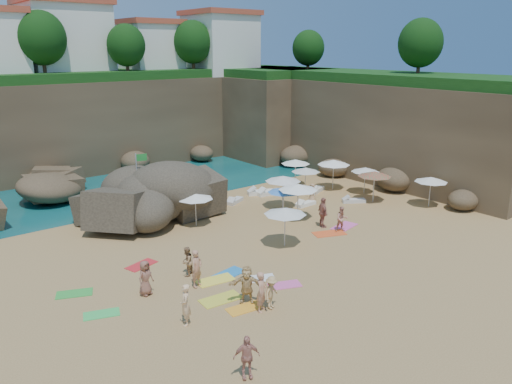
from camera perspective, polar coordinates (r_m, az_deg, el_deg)
ground at (r=28.98m, az=0.61°, el=-5.79°), size 120.00×120.00×0.00m
seawater at (r=54.67m, az=-19.72°, el=3.80°), size 120.00×120.00×0.00m
cliff_back at (r=50.06m, az=-16.06°, el=7.72°), size 44.00×8.00×8.00m
cliff_right at (r=46.62m, az=12.70°, el=7.36°), size 8.00×30.00×8.00m
cliff_corner at (r=53.56m, az=1.21°, el=8.85°), size 10.00×12.00×8.00m
clifftop_buildings at (r=50.70m, az=-16.05°, el=16.05°), size 28.48×9.48×7.00m
clifftop_trees at (r=45.83m, az=-10.67°, el=16.45°), size 35.60×23.82×4.40m
rock_outcrop at (r=33.45m, az=-12.99°, el=-3.16°), size 11.17×9.99×3.67m
flag_pole at (r=34.36m, az=-13.24°, el=1.92°), size 0.80×0.18×4.12m
parasol_0 at (r=31.27m, az=-6.96°, el=-0.48°), size 2.24×2.24×2.12m
parasol_1 at (r=38.25m, az=5.69°, el=2.55°), size 2.16×2.16×2.04m
parasol_2 at (r=40.37m, az=4.54°, el=3.48°), size 2.30×2.30×2.17m
parasol_3 at (r=39.52m, az=8.87°, el=3.37°), size 2.54×2.54×2.40m
parasol_4 at (r=38.99m, az=12.39°, el=2.51°), size 2.16×2.16×2.05m
parasol_5 at (r=32.17m, az=4.84°, el=0.57°), size 2.55×2.55×2.41m
parasol_6 at (r=36.85m, az=13.41°, el=2.03°), size 2.43×2.43×2.30m
parasol_7 at (r=34.43m, az=3.10°, el=1.54°), size 2.48×2.48×2.35m
parasol_9 at (r=27.83m, az=3.34°, el=-2.21°), size 2.39×2.39×2.26m
parasol_10 at (r=32.74m, az=3.19°, el=0.25°), size 2.15×2.15×2.03m
parasol_11 at (r=36.94m, az=19.38°, el=1.36°), size 2.28×2.28×2.15m
lounger_0 at (r=36.22m, az=-2.42°, el=-1.03°), size 1.74×1.21×0.26m
lounger_1 at (r=38.23m, az=0.55°, el=-0.04°), size 2.13×1.43×0.32m
lounger_2 at (r=38.21m, az=1.48°, el=-0.07°), size 2.01×0.87×0.30m
lounger_3 at (r=39.15m, az=6.85°, el=0.22°), size 2.06×1.32×0.30m
lounger_4 at (r=36.94m, az=11.11°, el=-0.98°), size 1.69×1.39×0.26m
lounger_5 at (r=35.70m, az=5.70°, el=-1.36°), size 1.66×0.63×0.25m
towel_1 at (r=24.10m, az=3.29°, el=-10.56°), size 1.73×1.31×0.03m
towel_2 at (r=22.12m, az=-1.32°, el=-13.15°), size 1.65×0.98×0.03m
towel_3 at (r=22.66m, az=-17.24°, el=-13.18°), size 1.64×1.19×0.03m
towel_4 at (r=22.88m, az=-4.04°, el=-12.11°), size 1.95×1.10×0.03m
towel_5 at (r=24.69m, az=0.34°, el=-9.84°), size 1.75×1.37×0.03m
towel_7 at (r=26.76m, az=-12.95°, el=-8.13°), size 1.78×1.23×0.03m
towel_8 at (r=25.16m, az=-3.21°, el=-9.34°), size 1.92×1.19×0.03m
towel_9 at (r=31.92m, az=10.04°, el=-3.90°), size 2.05×1.31×0.03m
towel_10 at (r=30.62m, az=8.38°, el=-4.70°), size 2.17×1.63×0.03m
towel_11 at (r=24.74m, az=-20.05°, el=-10.84°), size 1.79×1.37×0.03m
towel_12 at (r=24.59m, az=-4.68°, el=-10.01°), size 1.93×1.16×0.03m
person_stand_0 at (r=21.55m, az=0.64°, el=-11.32°), size 0.78×0.71×1.79m
person_stand_1 at (r=24.94m, az=-7.91°, el=-7.87°), size 0.92×0.86×1.50m
person_stand_2 at (r=32.84m, az=-7.41°, el=-1.74°), size 1.11×0.61×1.63m
person_stand_3 at (r=31.34m, az=7.65°, el=-2.34°), size 0.85×1.23×1.93m
person_stand_4 at (r=36.18m, az=6.42°, el=-0.16°), size 0.67×0.80×1.44m
person_stand_5 at (r=35.90m, az=-17.65°, el=-0.84°), size 1.50×0.47×1.60m
person_stand_6 at (r=20.79m, az=-8.06°, el=-12.64°), size 0.67×0.77×1.77m
person_lie_0 at (r=22.04m, az=1.79°, el=-12.73°), size 1.47×1.73×0.39m
person_lie_1 at (r=18.06m, az=-1.08°, el=-19.98°), size 1.49×1.82×0.39m
person_lie_2 at (r=23.66m, az=-12.44°, el=-10.93°), size 1.25×1.79×0.43m
person_lie_3 at (r=22.48m, az=-1.05°, el=-12.01°), size 2.31×2.33×0.46m
person_lie_4 at (r=24.00m, az=-6.73°, el=-10.23°), size 1.29×1.92×0.43m
person_lie_5 at (r=30.99m, az=9.74°, el=-3.96°), size 1.40×1.72×0.59m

